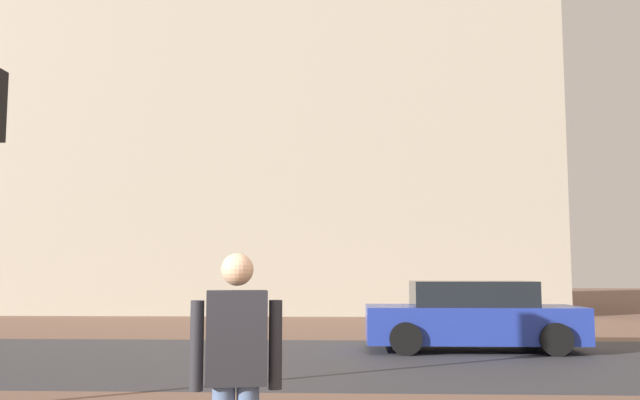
{
  "coord_description": "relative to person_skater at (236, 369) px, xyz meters",
  "views": [
    {
      "loc": [
        0.54,
        -3.39,
        1.6
      ],
      "look_at": [
        -0.07,
        9.96,
        3.0
      ],
      "focal_mm": 38.98,
      "sensor_mm": 36.0,
      "label": 1
    }
  ],
  "objects": [
    {
      "name": "ground_plane",
      "position": [
        0.23,
        8.72,
        -0.96
      ],
      "size": [
        120.0,
        120.0,
        0.0
      ],
      "primitive_type": "plane",
      "color": "brown"
    },
    {
      "name": "street_asphalt_strip",
      "position": [
        0.23,
        8.41,
        -0.96
      ],
      "size": [
        120.0,
        7.26,
        0.0
      ],
      "primitive_type": "cube",
      "color": "#38383D",
      "rests_on": "ground_plane"
    },
    {
      "name": "landmark_building",
      "position": [
        -2.58,
        26.93,
        10.17
      ],
      "size": [
        23.21,
        12.65,
        37.03
      ],
      "color": "#B2A893",
      "rests_on": "ground_plane"
    },
    {
      "name": "person_skater",
      "position": [
        0.0,
        0.0,
        0.0
      ],
      "size": [
        0.6,
        0.35,
        1.73
      ],
      "color": "slate",
      "rests_on": "ground_plane"
    },
    {
      "name": "car_blue",
      "position": [
        3.26,
        10.01,
        -0.27
      ],
      "size": [
        4.37,
        2.07,
        1.42
      ],
      "color": "#23389E",
      "rests_on": "ground_plane"
    }
  ]
}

